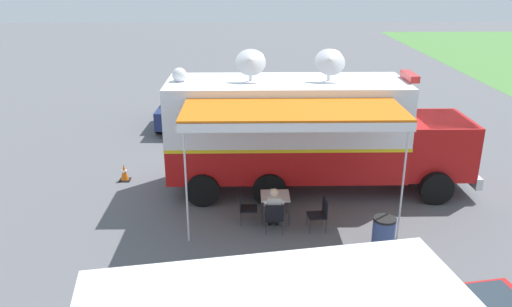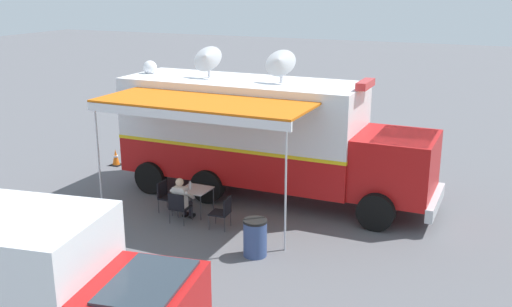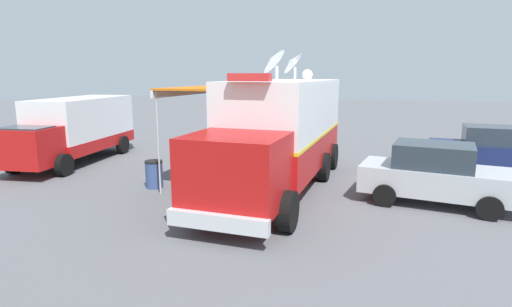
{
  "view_description": "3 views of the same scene",
  "coord_description": "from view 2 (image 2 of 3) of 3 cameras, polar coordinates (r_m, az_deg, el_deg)",
  "views": [
    {
      "loc": [
        15.06,
        -1.3,
        6.78
      ],
      "look_at": [
        1.3,
        -0.95,
        1.66
      ],
      "focal_mm": 35.82,
      "sensor_mm": 36.0,
      "label": 1
    },
    {
      "loc": [
        15.71,
        7.35,
        6.27
      ],
      "look_at": [
        0.0,
        0.46,
        1.29
      ],
      "focal_mm": 41.5,
      "sensor_mm": 36.0,
      "label": 2
    },
    {
      "loc": [
        -3.4,
        13.35,
        3.68
      ],
      "look_at": [
        0.8,
        0.89,
        1.11
      ],
      "focal_mm": 28.33,
      "sensor_mm": 36.0,
      "label": 3
    }
  ],
  "objects": [
    {
      "name": "command_truck",
      "position": [
        17.54,
        0.8,
        1.93
      ],
      "size": [
        4.89,
        9.51,
        4.53
      ],
      "color": "#B71414",
      "rests_on": "ground"
    },
    {
      "name": "water_bottle",
      "position": [
        16.54,
        -6.36,
        -3.08
      ],
      "size": [
        0.07,
        0.07,
        0.22
      ],
      "color": "silver",
      "rests_on": "folding_table"
    },
    {
      "name": "ground_plane",
      "position": [
        18.44,
        -1.32,
        -3.69
      ],
      "size": [
        100.0,
        100.0,
        0.0
      ],
      "primitive_type": "plane",
      "color": "#5B5B60"
    },
    {
      "name": "car_far_corner",
      "position": [
        25.97,
        -2.71,
        4.2
      ],
      "size": [
        4.28,
        2.18,
        1.76
      ],
      "color": "navy",
      "rests_on": "ground"
    },
    {
      "name": "folding_chair_beside_table",
      "position": [
        16.92,
        -8.67,
        -3.89
      ],
      "size": [
        0.48,
        0.48,
        0.87
      ],
      "color": "black",
      "rests_on": "ground"
    },
    {
      "name": "seated_responder",
      "position": [
        16.14,
        -7.15,
        -4.3
      ],
      "size": [
        0.66,
        0.55,
        1.25
      ],
      "color": "silver",
      "rests_on": "ground"
    },
    {
      "name": "folding_chair_at_table",
      "position": [
        16.04,
        -7.48,
        -4.98
      ],
      "size": [
        0.48,
        0.48,
        0.87
      ],
      "color": "black",
      "rests_on": "ground"
    },
    {
      "name": "folding_chair_spare_by_truck",
      "position": [
        15.6,
        -3.18,
        -5.48
      ],
      "size": [
        0.52,
        0.52,
        0.87
      ],
      "color": "black",
      "rests_on": "ground"
    },
    {
      "name": "lot_stripe",
      "position": [
        22.14,
        -1.38,
        -0.25
      ],
      "size": [
        0.16,
        4.8,
        0.01
      ],
      "primitive_type": "cube",
      "rotation": [
        0.0,
        0.0,
        -0.01
      ],
      "color": "silver",
      "rests_on": "ground"
    },
    {
      "name": "trash_bin",
      "position": [
        14.12,
        -0.09,
        -8.11
      ],
      "size": [
        0.57,
        0.57,
        0.91
      ],
      "color": "#384C7F",
      "rests_on": "ground"
    },
    {
      "name": "traffic_cone",
      "position": [
        21.56,
        -13.36,
        -0.39
      ],
      "size": [
        0.36,
        0.36,
        0.58
      ],
      "color": "black",
      "rests_on": "ground"
    },
    {
      "name": "folding_table",
      "position": [
        16.59,
        -5.87,
        -3.6
      ],
      "size": [
        0.81,
        0.81,
        0.73
      ],
      "color": "silver",
      "rests_on": "ground"
    },
    {
      "name": "car_behind_truck",
      "position": [
        22.04,
        6.26,
        1.94
      ],
      "size": [
        4.39,
        2.41,
        1.76
      ],
      "color": "#B2B5BA",
      "rests_on": "ground"
    }
  ]
}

